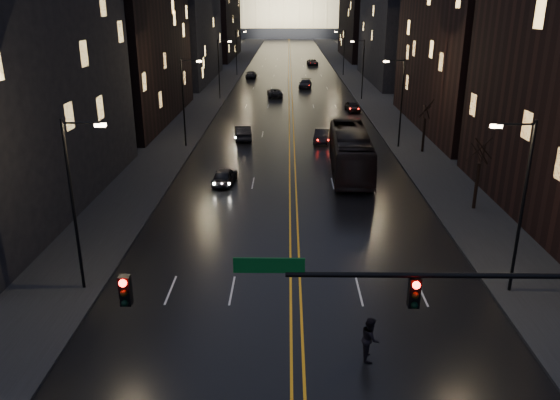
{
  "coord_description": "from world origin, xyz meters",
  "views": [
    {
      "loc": [
        -0.46,
        -14.99,
        14.03
      ],
      "look_at": [
        -0.84,
        12.62,
        4.08
      ],
      "focal_mm": 35.0,
      "sensor_mm": 36.0,
      "label": 1
    }
  ],
  "objects_px": {
    "oncoming_car_a": "(225,176)",
    "receding_car_a": "(322,136)",
    "traffic_signal": "(490,307)",
    "pedestrian_b": "(370,338)",
    "bus": "(350,152)",
    "oncoming_car_b": "(243,132)"
  },
  "relations": [
    {
      "from": "oncoming_car_a",
      "to": "bus",
      "type": "bearing_deg",
      "value": -156.31
    },
    {
      "from": "oncoming_car_a",
      "to": "traffic_signal",
      "type": "bearing_deg",
      "value": 118.13
    },
    {
      "from": "oncoming_car_a",
      "to": "pedestrian_b",
      "type": "height_order",
      "value": "pedestrian_b"
    },
    {
      "from": "oncoming_car_b",
      "to": "pedestrian_b",
      "type": "xyz_separation_m",
      "value": [
        8.36,
        -39.15,
        0.17
      ]
    },
    {
      "from": "pedestrian_b",
      "to": "bus",
      "type": "bearing_deg",
      "value": -0.41
    },
    {
      "from": "traffic_signal",
      "to": "oncoming_car_a",
      "type": "xyz_separation_m",
      "value": [
        -11.54,
        27.84,
        -4.41
      ]
    },
    {
      "from": "traffic_signal",
      "to": "bus",
      "type": "bearing_deg",
      "value": 91.58
    },
    {
      "from": "traffic_signal",
      "to": "pedestrian_b",
      "type": "height_order",
      "value": "traffic_signal"
    },
    {
      "from": "bus",
      "to": "oncoming_car_a",
      "type": "bearing_deg",
      "value": -159.69
    },
    {
      "from": "bus",
      "to": "receding_car_a",
      "type": "xyz_separation_m",
      "value": [
        -1.82,
        11.01,
        -1.16
      ]
    },
    {
      "from": "oncoming_car_b",
      "to": "receding_car_a",
      "type": "bearing_deg",
      "value": 164.56
    },
    {
      "from": "bus",
      "to": "oncoming_car_a",
      "type": "xyz_separation_m",
      "value": [
        -10.67,
        -3.48,
        -1.17
      ]
    },
    {
      "from": "receding_car_a",
      "to": "pedestrian_b",
      "type": "distance_m",
      "value": 37.96
    },
    {
      "from": "oncoming_car_a",
      "to": "receding_car_a",
      "type": "bearing_deg",
      "value": -115.79
    },
    {
      "from": "traffic_signal",
      "to": "pedestrian_b",
      "type": "xyz_separation_m",
      "value": [
        -2.89,
        4.38,
        -4.14
      ]
    },
    {
      "from": "traffic_signal",
      "to": "oncoming_car_b",
      "type": "bearing_deg",
      "value": 104.49
    },
    {
      "from": "oncoming_car_b",
      "to": "oncoming_car_a",
      "type": "bearing_deg",
      "value": 81.47
    },
    {
      "from": "oncoming_car_a",
      "to": "receding_car_a",
      "type": "xyz_separation_m",
      "value": [
        8.85,
        14.5,
        0.01
      ]
    },
    {
      "from": "receding_car_a",
      "to": "bus",
      "type": "bearing_deg",
      "value": -72.72
    },
    {
      "from": "receding_car_a",
      "to": "traffic_signal",
      "type": "bearing_deg",
      "value": -78.47
    },
    {
      "from": "bus",
      "to": "traffic_signal",
      "type": "bearing_deg",
      "value": -86.18
    },
    {
      "from": "receding_car_a",
      "to": "pedestrian_b",
      "type": "xyz_separation_m",
      "value": [
        -0.21,
        -37.95,
        0.26
      ]
    }
  ]
}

